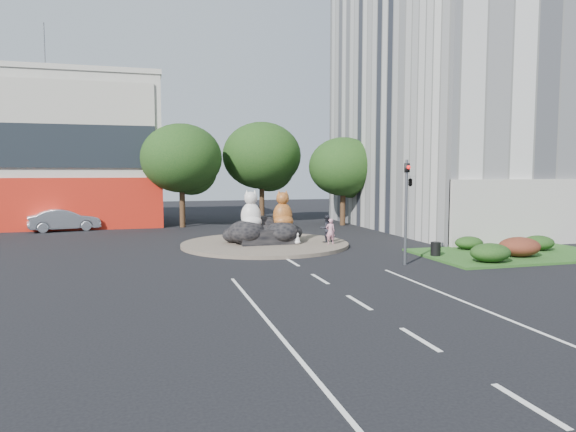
% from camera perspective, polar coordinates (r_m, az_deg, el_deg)
% --- Properties ---
extents(ground, '(120.00, 120.00, 0.00)m').
position_cam_1_polar(ground, '(21.46, 3.57, -7.01)').
color(ground, black).
rests_on(ground, ground).
extents(roundabout_island, '(10.00, 10.00, 0.20)m').
position_cam_1_polar(roundabout_island, '(30.92, -2.57, -3.14)').
color(roundabout_island, brown).
rests_on(roundabout_island, ground).
extents(rock_plinth, '(3.20, 2.60, 0.90)m').
position_cam_1_polar(rock_plinth, '(30.84, -2.57, -2.13)').
color(rock_plinth, black).
rests_on(rock_plinth, roundabout_island).
extents(shophouse_block, '(25.20, 12.30, 17.40)m').
position_cam_1_polar(shophouse_block, '(49.02, -28.93, 6.35)').
color(shophouse_block, beige).
rests_on(shophouse_block, ground).
extents(office_tower, '(20.00, 20.00, 35.00)m').
position_cam_1_polar(office_tower, '(46.69, 21.85, 20.82)').
color(office_tower, silver).
rests_on(office_tower, ground).
extents(grass_verge, '(10.00, 6.00, 0.12)m').
position_cam_1_polar(grass_verge, '(29.98, 23.79, -3.89)').
color(grass_verge, '#1C4416').
rests_on(grass_verge, ground).
extents(tree_left, '(6.46, 6.46, 8.27)m').
position_cam_1_polar(tree_left, '(41.99, -11.65, 5.93)').
color(tree_left, '#382314').
rests_on(tree_left, ground).
extents(tree_mid, '(6.84, 6.84, 8.76)m').
position_cam_1_polar(tree_mid, '(45.02, -2.87, 6.34)').
color(tree_mid, '#382314').
rests_on(tree_mid, ground).
extents(tree_right, '(5.70, 5.70, 7.30)m').
position_cam_1_polar(tree_right, '(42.97, 6.19, 5.15)').
color(tree_right, '#382314').
rests_on(tree_right, ground).
extents(hedge_near_green, '(2.00, 1.60, 0.90)m').
position_cam_1_polar(hedge_near_green, '(26.51, 21.56, -3.81)').
color(hedge_near_green, '#103310').
rests_on(hedge_near_green, grass_verge).
extents(hedge_red, '(2.20, 1.76, 0.99)m').
position_cam_1_polar(hedge_red, '(28.83, 24.32, -3.13)').
color(hedge_red, '#511E15').
rests_on(hedge_red, grass_verge).
extents(hedge_mid_green, '(1.80, 1.44, 0.81)m').
position_cam_1_polar(hedge_mid_green, '(31.59, 26.04, -2.69)').
color(hedge_mid_green, '#103310').
rests_on(hedge_mid_green, grass_verge).
extents(hedge_back_green, '(1.60, 1.28, 0.72)m').
position_cam_1_polar(hedge_back_green, '(30.43, 19.47, -2.83)').
color(hedge_back_green, '#103310').
rests_on(hedge_back_green, grass_verge).
extents(traffic_light, '(0.44, 1.24, 5.00)m').
position_cam_1_polar(traffic_light, '(24.93, 13.21, 2.93)').
color(traffic_light, '#595B60').
rests_on(traffic_light, ground).
extents(street_lamp, '(2.34, 0.22, 8.06)m').
position_cam_1_polar(street_lamp, '(34.12, 19.76, 4.83)').
color(street_lamp, '#595B60').
rests_on(street_lamp, ground).
extents(cat_white, '(1.62, 1.48, 2.29)m').
position_cam_1_polar(cat_white, '(30.31, -4.14, 0.77)').
color(cat_white, beige).
rests_on(cat_white, rock_plinth).
extents(cat_tabby, '(1.35, 1.17, 2.24)m').
position_cam_1_polar(cat_tabby, '(30.78, -0.60, 0.80)').
color(cat_tabby, '#BF7627').
rests_on(cat_tabby, rock_plinth).
extents(kitten_calico, '(0.50, 0.44, 0.80)m').
position_cam_1_polar(kitten_calico, '(29.72, -4.71, -2.51)').
color(kitten_calico, silver).
rests_on(kitten_calico, roundabout_island).
extents(kitten_white, '(0.57, 0.56, 0.72)m').
position_cam_1_polar(kitten_white, '(30.16, 1.00, -2.46)').
color(kitten_white, white).
rests_on(kitten_white, roundabout_island).
extents(pedestrian_pink, '(0.58, 0.40, 1.51)m').
position_cam_1_polar(pedestrian_pink, '(30.13, 4.74, -1.72)').
color(pedestrian_pink, '#C47F92').
rests_on(pedestrian_pink, roundabout_island).
extents(pedestrian_dark, '(0.84, 0.68, 1.65)m').
position_cam_1_polar(pedestrian_dark, '(30.99, 4.28, -1.41)').
color(pedestrian_dark, black).
rests_on(pedestrian_dark, roundabout_island).
extents(parked_car, '(5.31, 2.88, 1.66)m').
position_cam_1_polar(parked_car, '(42.08, -23.60, -0.41)').
color(parked_car, '#ACADB4').
rests_on(parked_car, ground).
extents(litter_bin, '(0.55, 0.55, 0.70)m').
position_cam_1_polar(litter_bin, '(27.60, 16.08, -3.52)').
color(litter_bin, black).
rests_on(litter_bin, grass_verge).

